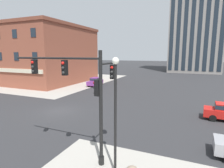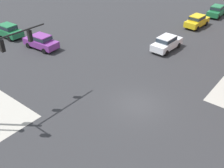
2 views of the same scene
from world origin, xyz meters
The scene contains 7 objects.
ground_plane centered at (0.00, 0.00, 0.00)m, with size 320.00×320.00×0.00m, color #2D2D30.
sidewalk_far_corner centered at (-20.00, 20.00, 0.00)m, with size 32.00×32.00×0.02m, color #A8A399.
traffic_signal_main centered at (7.80, -7.06, 4.37)m, with size 6.24×2.09×6.57m.
street_lamp_corner_near centered at (10.00, -7.66, 3.83)m, with size 0.36×0.36×6.22m.
car_main_northbound_near centered at (-4.20, 16.54, 0.92)m, with size 2.07×4.49×1.68m.
storefront_block_near_corner centered at (-19.98, 17.48, 6.26)m, with size 22.39×19.40×12.51m.
residential_tower_skyline_right centered at (14.33, 56.75, 23.20)m, with size 17.11×14.37×46.35m.
Camera 1 is at (13.41, -16.11, 6.37)m, focal length 29.52 mm.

